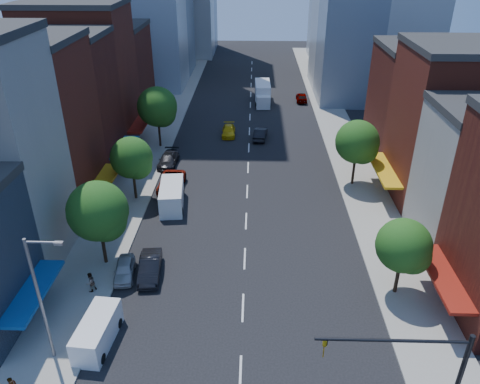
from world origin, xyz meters
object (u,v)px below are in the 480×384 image
object	(u,v)px
parked_car_rear	(168,160)
taxi	(229,131)
cargo_van_near	(97,333)
parked_car_third	(171,183)
cargo_van_far	(172,197)
traffic_car_oncoming	(260,134)
parked_car_front	(125,269)
parked_car_second	(150,267)
box_truck	(263,94)
traffic_car_far	(302,97)
pedestrian_far	(90,282)

from	to	relation	value
parked_car_rear	taxi	size ratio (longest dim) A/B	1.13
cargo_van_near	parked_car_third	bearing A→B (deg)	91.44
cargo_van_far	traffic_car_oncoming	world-z (taller)	cargo_van_far
parked_car_front	parked_car_second	size ratio (longest dim) A/B	0.82
parked_car_rear	traffic_car_oncoming	xyz separation A→B (m)	(11.00, 8.83, 0.02)
parked_car_third	parked_car_second	bearing A→B (deg)	-87.21
parked_car_rear	traffic_car_oncoming	bearing A→B (deg)	41.32
parked_car_third	box_truck	xyz separation A→B (m)	(10.15, 31.08, 0.73)
parked_car_front	parked_car_rear	distance (m)	20.94
parked_car_third	parked_car_rear	world-z (taller)	parked_car_third
parked_car_third	cargo_van_far	size ratio (longest dim) A/B	0.99
parked_car_third	cargo_van_far	xyz separation A→B (m)	(0.67, -3.73, 0.38)
parked_car_front	cargo_van_near	distance (m)	7.20
parked_car_third	box_truck	distance (m)	32.70
parked_car_front	cargo_van_far	size ratio (longest dim) A/B	0.66
parked_car_front	traffic_car_oncoming	xyz separation A→B (m)	(11.00, 29.76, 0.09)
parked_car_second	parked_car_rear	size ratio (longest dim) A/B	0.92
parked_car_front	traffic_car_oncoming	bearing A→B (deg)	61.84
box_truck	traffic_car_far	bearing A→B (deg)	6.36
parked_car_third	parked_car_front	bearing A→B (deg)	-94.94
parked_car_rear	traffic_car_far	world-z (taller)	traffic_car_far
box_truck	pedestrian_far	distance (m)	49.86
parked_car_second	parked_car_rear	bearing A→B (deg)	89.66
taxi	pedestrian_far	bearing A→B (deg)	-106.10
parked_car_third	traffic_car_oncoming	distance (m)	17.76
parked_car_second	taxi	xyz separation A→B (m)	(4.66, 30.78, -0.12)
parked_car_rear	taxi	world-z (taller)	parked_car_rear
parked_car_third	pedestrian_far	world-z (taller)	pedestrian_far
parked_car_third	box_truck	size ratio (longest dim) A/B	0.70
traffic_car_oncoming	traffic_car_far	distance (m)	18.43
parked_car_second	traffic_car_oncoming	world-z (taller)	parked_car_second
parked_car_front	traffic_car_far	xyz separation A→B (m)	(18.00, 46.81, 0.09)
cargo_van_near	traffic_car_far	world-z (taller)	cargo_van_near
parked_car_front	parked_car_third	size ratio (longest dim) A/B	0.67
parked_car_third	pedestrian_far	distance (m)	17.25
parked_car_second	traffic_car_far	world-z (taller)	parked_car_second
parked_car_front	cargo_van_far	xyz separation A→B (m)	(2.02, 11.13, 0.52)
cargo_van_near	taxi	distance (m)	38.75
parked_car_second	taxi	distance (m)	31.13
taxi	traffic_car_far	xyz separation A→B (m)	(11.34, 15.83, 0.09)
cargo_van_near	taxi	size ratio (longest dim) A/B	1.08
parked_car_second	traffic_car_oncoming	distance (m)	30.90
parked_car_front	traffic_car_far	size ratio (longest dim) A/B	0.88
parked_car_front	taxi	xyz separation A→B (m)	(6.66, 30.99, -0.00)
cargo_van_far	pedestrian_far	distance (m)	13.79
taxi	pedestrian_far	distance (m)	34.17
parked_car_front	taxi	distance (m)	31.69
parked_car_front	traffic_car_far	world-z (taller)	traffic_car_far
parked_car_third	traffic_car_far	world-z (taller)	parked_car_third
cargo_van_far	cargo_van_near	bearing A→B (deg)	-102.20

